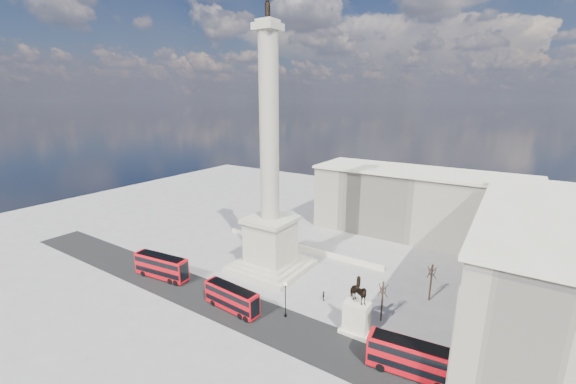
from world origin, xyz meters
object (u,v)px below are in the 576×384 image
Objects in this scene: red_bus_c at (414,359)px; victorian_lamp at (285,297)px; red_bus_b at (232,298)px; pedestrian_crossing at (324,296)px; red_bus_a at (162,266)px; equestrian_statue at (357,313)px; pedestrian_walking at (348,328)px; nelsons_column at (270,207)px; pedestrian_standing at (408,354)px.

red_bus_c is 1.90× the size of victorian_lamp.
red_bus_b is 5.88× the size of pedestrian_crossing.
red_bus_a reaches higher than pedestrian_crossing.
equestrian_statue is (37.63, 4.83, 0.80)m from red_bus_a.
pedestrian_crossing is at bearing 114.67° from pedestrian_walking.
red_bus_a is 1.27× the size of equestrian_statue.
nelsons_column reaches higher than red_bus_c.
red_bus_a is at bearing -135.52° from nelsons_column.
equestrian_statue is (10.81, 2.47, -0.28)m from victorian_lamp.
pedestrian_walking is (-0.82, -0.88, -2.36)m from equestrian_statue.
red_bus_a is 31.32m from pedestrian_crossing.
pedestrian_crossing is at bearing -39.49° from pedestrian_standing.
red_bus_b reaches higher than pedestrian_crossing.
red_bus_c is (46.81, 0.73, -0.05)m from red_bus_a.
pedestrian_walking is (36.81, 3.95, -1.56)m from red_bus_a.
red_bus_b is at bearing 101.25° from pedestrian_crossing.
victorian_lamp is (8.29, 3.16, 1.32)m from red_bus_b.
victorian_lamp reaches higher than red_bus_c.
pedestrian_walking is at bearing -132.90° from equestrian_statue.
pedestrian_crossing is (-17.10, 9.05, -1.48)m from red_bus_c.
red_bus_b is 8.97m from victorian_lamp.
nelsons_column is 29.32× the size of pedestrian_walking.
nelsons_column reaches higher than victorian_lamp.
equestrian_statue is at bearing 12.89° from victorian_lamp.
red_bus_c is 19.40m from pedestrian_crossing.
equestrian_statue is at bearing 149.64° from red_bus_c.
red_bus_b is 0.91× the size of red_bus_c.
red_bus_c is at bearing -23.90° from nelsons_column.
red_bus_a is 6.81× the size of pedestrian_walking.
equestrian_statue reaches higher than red_bus_b.
nelsons_column is 19.61m from pedestrian_crossing.
pedestrian_standing is (27.03, 4.10, -1.41)m from red_bus_b.
nelsons_column is at bearing 127.54° from pedestrian_walking.
red_bus_c is 6.44× the size of pedestrian_crossing.
equestrian_statue is 6.00× the size of pedestrian_standing.
red_bus_c is 10.09m from equestrian_statue.
red_bus_a is 26.94m from victorian_lamp.
equestrian_statue reaches higher than pedestrian_walking.
nelsons_column is at bearing -37.91° from pedestrian_standing.
victorian_lamp is at bearing 169.05° from red_bus_c.
equestrian_statue is 9.63m from pedestrian_crossing.
red_bus_a is 6.60× the size of pedestrian_crossing.
victorian_lamp is 0.65× the size of equestrian_statue.
pedestrian_walking is 9.19m from pedestrian_crossing.
red_bus_a is at bearing -172.69° from equestrian_statue.
red_bus_a is 37.06m from pedestrian_walking.
pedestrian_standing is at bearing -10.94° from equestrian_statue.
victorian_lamp is at bearing -14.37° from pedestrian_standing.
pedestrian_standing is at bearing 12.13° from red_bus_b.
pedestrian_crossing is (-7.92, 4.95, -2.34)m from equestrian_statue.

